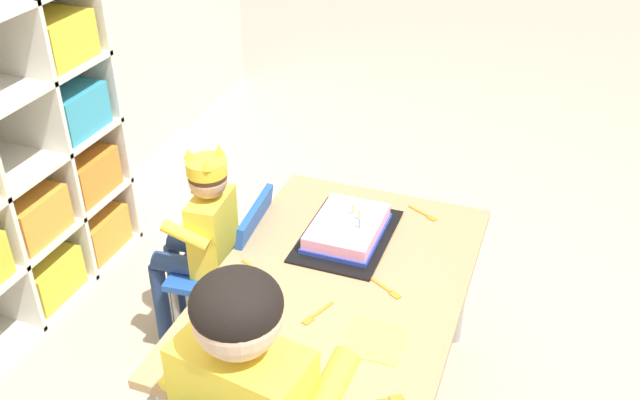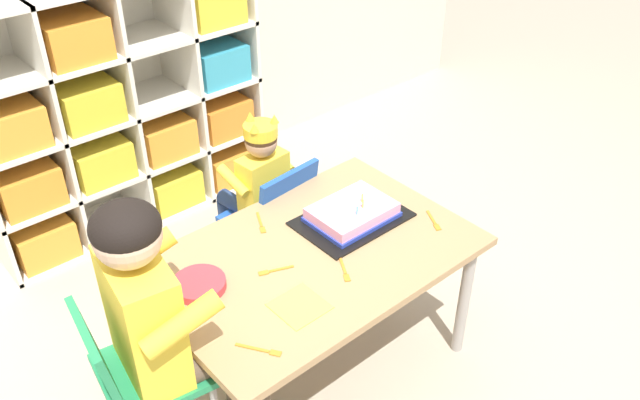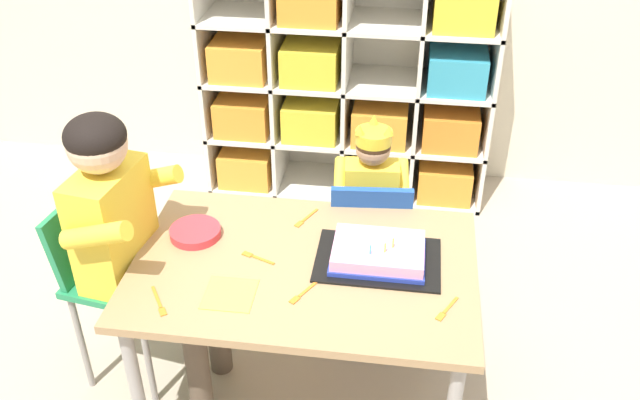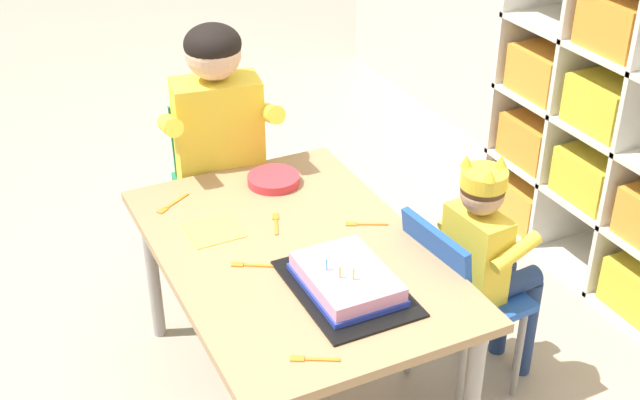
{
  "view_description": "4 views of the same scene",
  "coord_description": "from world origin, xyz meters",
  "px_view_note": "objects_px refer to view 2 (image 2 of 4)",
  "views": [
    {
      "loc": [
        -1.61,
        -0.54,
        1.94
      ],
      "look_at": [
        0.07,
        0.08,
        0.82
      ],
      "focal_mm": 39.59,
      "sensor_mm": 36.0,
      "label": 1
    },
    {
      "loc": [
        -1.18,
        -1.41,
        2.07
      ],
      "look_at": [
        0.05,
        0.02,
        0.77
      ],
      "focal_mm": 37.54,
      "sensor_mm": 36.0,
      "label": 2
    },
    {
      "loc": [
        0.31,
        -1.78,
        2.03
      ],
      "look_at": [
        0.04,
        0.06,
        0.8
      ],
      "focal_mm": 39.29,
      "sensor_mm": 36.0,
      "label": 3
    },
    {
      "loc": [
        1.92,
        -0.84,
        1.98
      ],
      "look_at": [
        0.16,
        0.01,
        0.84
      ],
      "focal_mm": 47.47,
      "sensor_mm": 36.0,
      "label": 4
    }
  ],
  "objects_px": {
    "fork_by_napkin": "(344,270)",
    "paper_plate_stack": "(199,284)",
    "adult_helper_seated": "(165,311)",
    "birthday_cake_on_tray": "(352,214)",
    "fork_beside_plate_stack": "(434,222)",
    "classroom_chair_adult_side": "(138,375)",
    "fork_near_cake_tray": "(261,350)",
    "activity_table": "(312,265)",
    "child_with_crown": "(256,180)",
    "fork_near_child_seat": "(274,271)",
    "fork_scattered_mid_table": "(261,224)",
    "classroom_chair_blue": "(275,216)"
  },
  "relations": [
    {
      "from": "fork_by_napkin",
      "to": "paper_plate_stack",
      "type": "bearing_deg",
      "value": 89.44
    },
    {
      "from": "adult_helper_seated",
      "to": "birthday_cake_on_tray",
      "type": "xyz_separation_m",
      "value": [
        0.82,
        0.06,
        -0.07
      ]
    },
    {
      "from": "fork_beside_plate_stack",
      "to": "fork_by_napkin",
      "type": "xyz_separation_m",
      "value": [
        -0.44,
        0.02,
        0.0
      ]
    },
    {
      "from": "birthday_cake_on_tray",
      "to": "classroom_chair_adult_side",
      "type": "bearing_deg",
      "value": -177.34
    },
    {
      "from": "paper_plate_stack",
      "to": "fork_near_cake_tray",
      "type": "xyz_separation_m",
      "value": [
        -0.01,
        -0.35,
        -0.01
      ]
    },
    {
      "from": "activity_table",
      "to": "child_with_crown",
      "type": "distance_m",
      "value": 0.6
    },
    {
      "from": "child_with_crown",
      "to": "adult_helper_seated",
      "type": "bearing_deg",
      "value": 32.51
    },
    {
      "from": "activity_table",
      "to": "fork_beside_plate_stack",
      "type": "relative_size",
      "value": 9.7
    },
    {
      "from": "fork_by_napkin",
      "to": "fork_near_child_seat",
      "type": "xyz_separation_m",
      "value": [
        -0.18,
        0.15,
        0.0
      ]
    },
    {
      "from": "paper_plate_stack",
      "to": "birthday_cake_on_tray",
      "type": "bearing_deg",
      "value": -4.67
    },
    {
      "from": "adult_helper_seated",
      "to": "fork_by_napkin",
      "type": "bearing_deg",
      "value": -93.8
    },
    {
      "from": "paper_plate_stack",
      "to": "fork_near_child_seat",
      "type": "relative_size",
      "value": 1.45
    },
    {
      "from": "adult_helper_seated",
      "to": "paper_plate_stack",
      "type": "relative_size",
      "value": 6.1
    },
    {
      "from": "adult_helper_seated",
      "to": "paper_plate_stack",
      "type": "bearing_deg",
      "value": -49.47
    },
    {
      "from": "activity_table",
      "to": "classroom_chair_adult_side",
      "type": "bearing_deg",
      "value": 179.43
    },
    {
      "from": "paper_plate_stack",
      "to": "fork_scattered_mid_table",
      "type": "distance_m",
      "value": 0.39
    },
    {
      "from": "adult_helper_seated",
      "to": "paper_plate_stack",
      "type": "xyz_separation_m",
      "value": [
        0.18,
        0.11,
        -0.08
      ]
    },
    {
      "from": "activity_table",
      "to": "adult_helper_seated",
      "type": "relative_size",
      "value": 1.05
    },
    {
      "from": "adult_helper_seated",
      "to": "fork_near_cake_tray",
      "type": "distance_m",
      "value": 0.31
    },
    {
      "from": "activity_table",
      "to": "fork_near_cake_tray",
      "type": "height_order",
      "value": "fork_near_cake_tray"
    },
    {
      "from": "activity_table",
      "to": "paper_plate_stack",
      "type": "height_order",
      "value": "paper_plate_stack"
    },
    {
      "from": "paper_plate_stack",
      "to": "fork_near_cake_tray",
      "type": "bearing_deg",
      "value": -91.87
    },
    {
      "from": "classroom_chair_adult_side",
      "to": "fork_by_napkin",
      "type": "height_order",
      "value": "classroom_chair_adult_side"
    },
    {
      "from": "activity_table",
      "to": "classroom_chair_adult_side",
      "type": "distance_m",
      "value": 0.7
    },
    {
      "from": "fork_scattered_mid_table",
      "to": "fork_near_child_seat",
      "type": "bearing_deg",
      "value": 178.48
    },
    {
      "from": "fork_beside_plate_stack",
      "to": "fork_by_napkin",
      "type": "relative_size",
      "value": 0.91
    },
    {
      "from": "child_with_crown",
      "to": "adult_helper_seated",
      "type": "height_order",
      "value": "adult_helper_seated"
    },
    {
      "from": "classroom_chair_adult_side",
      "to": "activity_table",
      "type": "bearing_deg",
      "value": -81.83
    },
    {
      "from": "fork_scattered_mid_table",
      "to": "fork_near_child_seat",
      "type": "distance_m",
      "value": 0.27
    },
    {
      "from": "child_with_crown",
      "to": "fork_beside_plate_stack",
      "type": "distance_m",
      "value": 0.79
    },
    {
      "from": "classroom_chair_blue",
      "to": "adult_helper_seated",
      "type": "height_order",
      "value": "adult_helper_seated"
    },
    {
      "from": "birthday_cake_on_tray",
      "to": "fork_by_napkin",
      "type": "height_order",
      "value": "birthday_cake_on_tray"
    },
    {
      "from": "paper_plate_stack",
      "to": "fork_scattered_mid_table",
      "type": "bearing_deg",
      "value": 22.46
    },
    {
      "from": "fork_beside_plate_stack",
      "to": "fork_near_cake_tray",
      "type": "height_order",
      "value": "same"
    },
    {
      "from": "activity_table",
      "to": "child_with_crown",
      "type": "relative_size",
      "value": 1.34
    },
    {
      "from": "classroom_chair_blue",
      "to": "classroom_chair_adult_side",
      "type": "relative_size",
      "value": 0.91
    },
    {
      "from": "fork_by_napkin",
      "to": "fork_near_cake_tray",
      "type": "xyz_separation_m",
      "value": [
        -0.43,
        -0.11,
        0.0
      ]
    },
    {
      "from": "classroom_chair_adult_side",
      "to": "fork_scattered_mid_table",
      "type": "xyz_separation_m",
      "value": [
        0.66,
        0.25,
        0.12
      ]
    },
    {
      "from": "fork_beside_plate_stack",
      "to": "fork_by_napkin",
      "type": "distance_m",
      "value": 0.44
    },
    {
      "from": "birthday_cake_on_tray",
      "to": "paper_plate_stack",
      "type": "distance_m",
      "value": 0.64
    },
    {
      "from": "classroom_chair_blue",
      "to": "fork_near_cake_tray",
      "type": "xyz_separation_m",
      "value": [
        -0.6,
        -0.72,
        0.18
      ]
    },
    {
      "from": "birthday_cake_on_tray",
      "to": "fork_beside_plate_stack",
      "type": "xyz_separation_m",
      "value": [
        0.22,
        -0.21,
        -0.02
      ]
    },
    {
      "from": "classroom_chair_adult_side",
      "to": "fork_by_napkin",
      "type": "distance_m",
      "value": 0.74
    },
    {
      "from": "classroom_chair_blue",
      "to": "fork_by_napkin",
      "type": "bearing_deg",
      "value": 69.81
    },
    {
      "from": "fork_by_napkin",
      "to": "fork_near_child_seat",
      "type": "relative_size",
      "value": 1.05
    },
    {
      "from": "classroom_chair_adult_side",
      "to": "child_with_crown",
      "type": "bearing_deg",
      "value": -48.29
    },
    {
      "from": "classroom_chair_blue",
      "to": "fork_beside_plate_stack",
      "type": "bearing_deg",
      "value": 108.74
    },
    {
      "from": "fork_by_napkin",
      "to": "fork_near_cake_tray",
      "type": "height_order",
      "value": "same"
    },
    {
      "from": "child_with_crown",
      "to": "paper_plate_stack",
      "type": "distance_m",
      "value": 0.75
    },
    {
      "from": "adult_helper_seated",
      "to": "fork_scattered_mid_table",
      "type": "height_order",
      "value": "adult_helper_seated"
    }
  ]
}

